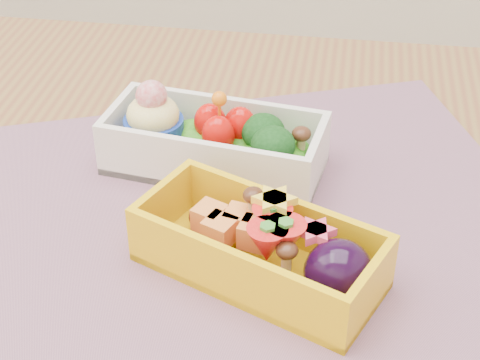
# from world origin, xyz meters

# --- Properties ---
(table) EXTENTS (1.20, 0.80, 0.75)m
(table) POSITION_xyz_m (0.00, 0.00, 0.65)
(table) COLOR brown
(table) RESTS_ON ground
(placemat) EXTENTS (0.60, 0.53, 0.00)m
(placemat) POSITION_xyz_m (0.03, 0.04, 0.75)
(placemat) COLOR #855C6B
(placemat) RESTS_ON table
(bento_white) EXTENTS (0.20, 0.11, 0.08)m
(bento_white) POSITION_xyz_m (0.00, 0.11, 0.78)
(bento_white) COLOR silver
(bento_white) RESTS_ON placemat
(bento_yellow) EXTENTS (0.19, 0.14, 0.06)m
(bento_yellow) POSITION_xyz_m (0.06, -0.02, 0.78)
(bento_yellow) COLOR #EAB50B
(bento_yellow) RESTS_ON placemat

